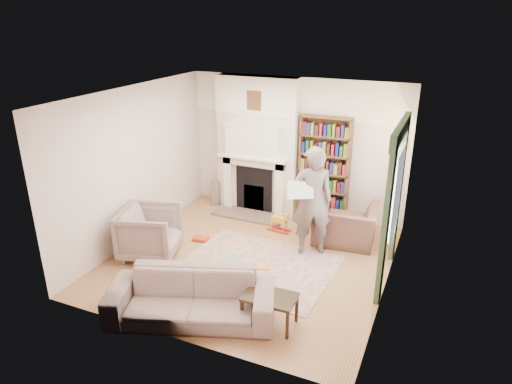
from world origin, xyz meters
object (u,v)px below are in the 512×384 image
at_px(man_reading, 312,201).
at_px(armchair_left, 150,232).
at_px(bookcase, 324,164).
at_px(paraffin_heater, 216,192).
at_px(armchair_reading, 344,224).
at_px(rocking_horse, 279,222).
at_px(sofa, 191,297).
at_px(coffee_table, 270,310).

bearing_deg(man_reading, armchair_left, -1.20).
xyz_separation_m(bookcase, paraffin_heater, (-2.32, -0.22, -0.90)).
bearing_deg(armchair_reading, rocking_horse, -3.34).
bearing_deg(sofa, armchair_reading, 45.61).
relative_size(bookcase, sofa, 0.82).
distance_m(sofa, coffee_table, 1.08).
distance_m(bookcase, rocking_horse, 1.46).
relative_size(armchair_reading, armchair_left, 1.19).
bearing_deg(bookcase, man_reading, -81.89).
bearing_deg(bookcase, armchair_left, -130.82).
xyz_separation_m(armchair_left, sofa, (1.56, -1.24, -0.10)).
relative_size(sofa, paraffin_heater, 4.10).
bearing_deg(rocking_horse, coffee_table, -65.02).
bearing_deg(armchair_reading, bookcase, -58.13).
bearing_deg(armchair_reading, sofa, 60.02).
height_order(sofa, coffee_table, sofa).
xyz_separation_m(paraffin_heater, rocking_horse, (1.74, -0.69, -0.08)).
distance_m(armchair_reading, armchair_left, 3.45).
relative_size(man_reading, coffee_table, 2.77).
bearing_deg(paraffin_heater, rocking_horse, -21.69).
distance_m(man_reading, rocking_horse, 1.24).
bearing_deg(paraffin_heater, coffee_table, -52.17).
relative_size(armchair_reading, rocking_horse, 2.52).
height_order(armchair_reading, armchair_left, armchair_left).
distance_m(man_reading, paraffin_heater, 2.91).
distance_m(bookcase, paraffin_heater, 2.50).
distance_m(armchair_reading, coffee_table, 2.77).
bearing_deg(armchair_left, armchair_reading, -76.17).
xyz_separation_m(sofa, man_reading, (0.94, 2.43, 0.64)).
xyz_separation_m(bookcase, coffee_table, (0.31, -3.61, -0.95)).
xyz_separation_m(armchair_reading, paraffin_heater, (-2.98, 0.65, -0.10)).
relative_size(bookcase, paraffin_heater, 3.36).
bearing_deg(armchair_left, paraffin_heater, -16.70).
bearing_deg(bookcase, armchair_reading, -52.75).
bearing_deg(coffee_table, rocking_horse, 107.52).
bearing_deg(coffee_table, armchair_reading, 81.85).
bearing_deg(armchair_left, sofa, -145.87).
bearing_deg(armchair_reading, armchair_left, 25.84).
height_order(armchair_reading, man_reading, man_reading).
relative_size(paraffin_heater, rocking_horse, 1.22).
relative_size(bookcase, man_reading, 0.95).
bearing_deg(paraffin_heater, man_reading, -26.20).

